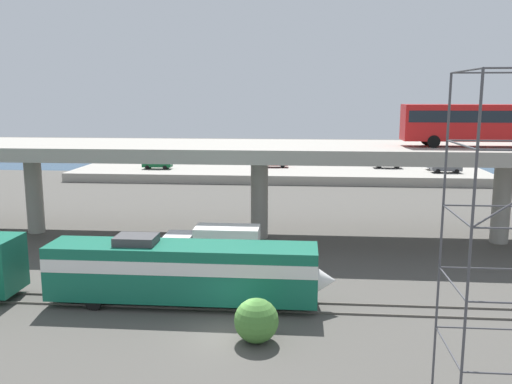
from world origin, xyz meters
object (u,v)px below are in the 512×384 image
(parked_car_1, at_px, (274,162))
(parked_car_3, at_px, (388,163))
(scaffolding_tower, at_px, (509,239))
(parked_car_4, at_px, (441,165))
(parked_car_2, at_px, (446,167))
(service_truck_west, at_px, (215,245))
(train_locomotive, at_px, (195,269))
(transit_bus_on_overpass, at_px, (479,121))
(parked_car_0, at_px, (157,164))

(parked_car_1, distance_m, parked_car_3, 17.51)
(scaffolding_tower, bearing_deg, parked_car_4, 78.33)
(parked_car_1, height_order, parked_car_2, same)
(service_truck_west, bearing_deg, parked_car_4, -120.52)
(parked_car_2, height_order, parked_car_3, same)
(train_locomotive, relative_size, parked_car_2, 4.03)
(parked_car_3, bearing_deg, parked_car_4, 170.20)
(transit_bus_on_overpass, xyz_separation_m, scaffolding_tower, (-6.42, -25.27, -3.20))
(parked_car_1, bearing_deg, transit_bus_on_overpass, -64.37)
(parked_car_0, height_order, parked_car_1, same)
(train_locomotive, distance_m, transit_bus_on_overpass, 26.60)
(transit_bus_on_overpass, relative_size, parked_car_1, 2.77)
(transit_bus_on_overpass, distance_m, parked_car_0, 51.01)
(train_locomotive, bearing_deg, parked_car_4, 63.03)
(service_truck_west, xyz_separation_m, parked_car_1, (1.74, 46.57, 0.41))
(scaffolding_tower, height_order, parked_car_3, scaffolding_tower)
(train_locomotive, relative_size, transit_bus_on_overpass, 1.42)
(service_truck_west, relative_size, parked_car_1, 1.57)
(service_truck_west, bearing_deg, parked_car_3, -112.29)
(scaffolding_tower, distance_m, parked_car_2, 61.48)
(transit_bus_on_overpass, distance_m, parked_car_1, 43.68)
(transit_bus_on_overpass, bearing_deg, parked_car_4, 80.09)
(transit_bus_on_overpass, xyz_separation_m, parked_car_3, (-1.05, 39.06, -8.22))
(train_locomotive, bearing_deg, parked_car_2, 61.58)
(train_locomotive, bearing_deg, parked_car_1, 88.13)
(scaffolding_tower, bearing_deg, service_truck_west, 128.63)
(parked_car_3, bearing_deg, service_truck_west, 67.71)
(train_locomotive, relative_size, parked_car_4, 3.97)
(train_locomotive, xyz_separation_m, transit_bus_on_overpass, (20.31, 15.15, 8.08))
(train_locomotive, relative_size, service_truck_west, 2.50)
(transit_bus_on_overpass, relative_size, parked_car_4, 2.80)
(transit_bus_on_overpass, distance_m, parked_car_4, 39.19)
(train_locomotive, xyz_separation_m, service_truck_west, (0.01, 7.26, -0.55))
(scaffolding_tower, relative_size, parked_car_2, 3.14)
(scaffolding_tower, bearing_deg, train_locomotive, 143.93)
(scaffolding_tower, height_order, parked_car_0, scaffolding_tower)
(scaffolding_tower, bearing_deg, parked_car_3, 85.23)
(service_truck_west, height_order, parked_car_1, service_truck_west)
(service_truck_west, bearing_deg, parked_car_1, -92.14)
(train_locomotive, distance_m, parked_car_0, 52.62)
(parked_car_2, relative_size, parked_car_4, 0.99)
(parked_car_3, bearing_deg, parked_car_2, 149.82)
(train_locomotive, bearing_deg, parked_car_3, 70.44)
(transit_bus_on_overpass, distance_m, service_truck_west, 23.43)
(transit_bus_on_overpass, relative_size, service_truck_west, 1.76)
(scaffolding_tower, bearing_deg, parked_car_0, 116.25)
(parked_car_0, xyz_separation_m, parked_car_2, (42.77, -0.42, -0.00))
(service_truck_west, distance_m, parked_car_1, 46.60)
(transit_bus_on_overpass, relative_size, parked_car_3, 2.74)
(service_truck_west, distance_m, parked_car_0, 45.76)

